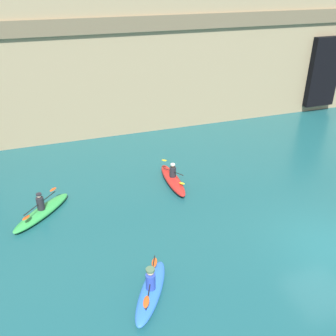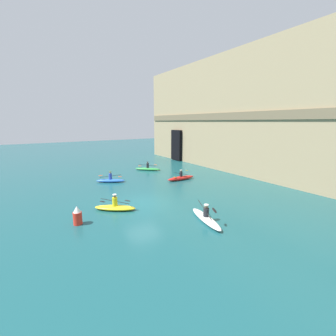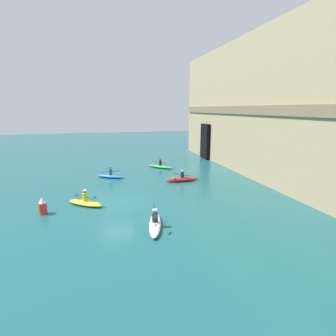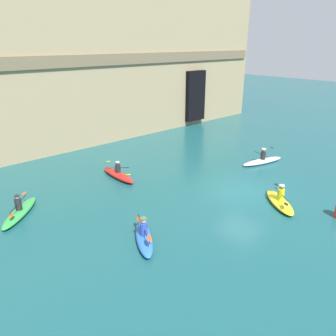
{
  "view_description": "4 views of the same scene",
  "coord_description": "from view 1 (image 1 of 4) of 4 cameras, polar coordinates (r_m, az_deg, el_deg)",
  "views": [
    {
      "loc": [
        -9.58,
        -8.68,
        9.47
      ],
      "look_at": [
        -4.9,
        4.98,
        1.77
      ],
      "focal_mm": 40.0,
      "sensor_mm": 36.0,
      "label": 1
    },
    {
      "loc": [
        14.61,
        -6.97,
        6.05
      ],
      "look_at": [
        -2.32,
        3.71,
        1.92
      ],
      "focal_mm": 24.0,
      "sensor_mm": 36.0,
      "label": 2
    },
    {
      "loc": [
        18.97,
        -0.92,
        6.84
      ],
      "look_at": [
        -4.43,
        5.15,
        1.34
      ],
      "focal_mm": 28.0,
      "sensor_mm": 36.0,
      "label": 3
    },
    {
      "loc": [
        -14.45,
        -9.72,
        8.03
      ],
      "look_at": [
        -2.47,
        3.68,
        1.06
      ],
      "focal_mm": 35.0,
      "sensor_mm": 36.0,
      "label": 4
    }
  ],
  "objects": [
    {
      "name": "ground_plane",
      "position": [
        16.02,
        23.41,
        -10.91
      ],
      "size": [
        120.0,
        120.0,
        0.0
      ],
      "primitive_type": "plane",
      "color": "#195156"
    },
    {
      "name": "cliff_bluff",
      "position": [
        26.04,
        -2.6,
        22.54
      ],
      "size": [
        40.48,
        6.13,
        13.98
      ],
      "color": "#9E8966",
      "rests_on": "ground"
    },
    {
      "name": "kayak_red",
      "position": [
        18.56,
        0.73,
        -1.73
      ],
      "size": [
        0.72,
        3.23,
        1.1
      ],
      "rotation": [
        0.0,
        0.0,
        4.69
      ],
      "color": "red",
      "rests_on": "ground"
    },
    {
      "name": "kayak_green",
      "position": [
        17.17,
        -18.67,
        -6.25
      ],
      "size": [
        2.81,
        2.87,
        1.1
      ],
      "rotation": [
        0.0,
        0.0,
        3.94
      ],
      "color": "green",
      "rests_on": "ground"
    },
    {
      "name": "kayak_blue",
      "position": [
        12.81,
        -2.63,
        -18.1
      ],
      "size": [
        2.05,
        2.81,
        1.15
      ],
      "rotation": [
        0.0,
        0.0,
        1.03
      ],
      "color": "blue",
      "rests_on": "ground"
    }
  ]
}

